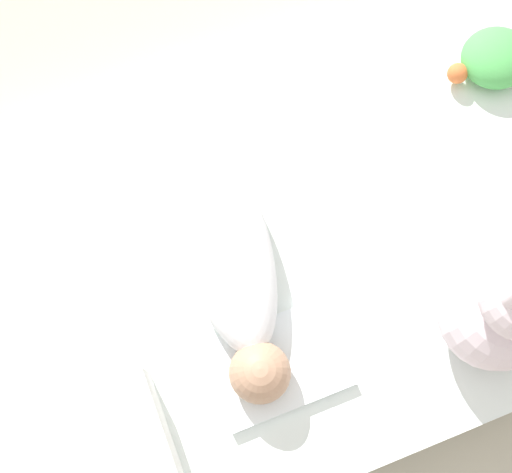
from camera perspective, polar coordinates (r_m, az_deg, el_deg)
The scene contains 6 objects.
ground_plane at distance 1.53m, azimuth 2.19°, elevation -2.35°, with size 12.00×12.00×0.00m, color #B2A893.
bed_mattress at distance 1.44m, azimuth 2.32°, elevation -1.43°, with size 1.54×0.87×0.18m.
burp_cloth at distance 1.29m, azimuth 1.73°, elevation -10.19°, with size 0.24×0.17×0.02m.
swaddled_baby at distance 1.28m, azimuth -2.25°, elevation -1.33°, with size 0.21×0.53×0.13m.
bunny_plush at distance 1.25m, azimuth 19.15°, elevation -5.54°, with size 0.19×0.19×0.37m.
turtle_plush at distance 1.54m, azimuth 18.56°, elevation 13.35°, with size 0.18×0.14×0.08m.
Camera 1 is at (0.19, 0.34, 1.48)m, focal length 50.00 mm.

